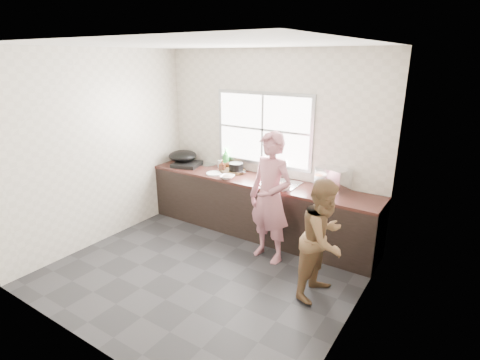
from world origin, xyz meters
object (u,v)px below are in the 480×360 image
Objects in this scene: plate_food at (214,173)px; bowl_held at (267,185)px; bottle_brown_tall at (222,166)px; burner at (187,164)px; woman at (270,202)px; bottle_brown_short at (227,163)px; pot_lid_left at (193,164)px; cutting_board at (233,171)px; person_side at (323,239)px; glass_jar at (220,164)px; wok at (183,156)px; bottle_green at (226,158)px; dish_rack at (333,179)px; bowl_crabs at (283,188)px; black_pot at (236,168)px; bowl_mince at (227,177)px; pot_lid_right at (208,164)px.

bowl_held is at bearing -4.44° from plate_food.
burner is at bearing -175.22° from bottle_brown_tall.
bottle_brown_short is at bearing 157.81° from woman.
cutting_board is at bearing -1.78° from pot_lid_left.
person_side reaches higher than bowl_held.
burner is (-0.49, -0.25, -0.03)m from glass_jar.
woman is 2.07m from wok.
plate_food is at bearing -9.67° from burner.
person_side is 4.04× the size of bottle_green.
bowl_held is at bearing -23.64° from bottle_green.
woman is at bearing -110.18° from dish_rack.
person_side is (0.88, -0.38, -0.12)m from woman.
pot_lid_left is at bearing -168.47° from glass_jar.
bottle_brown_short reaches higher than glass_jar.
bowl_crabs is at bearing -128.80° from dish_rack.
plate_food is 0.40m from glass_jar.
bowl_held is 0.40× the size of wok.
bowl_held is at bearing -6.56° from burner.
cutting_board is at bearing -160.57° from dish_rack.
pot_lid_left is (-0.68, 0.10, -0.08)m from bottle_brown_tall.
cutting_board is 1.59m from dish_rack.
woman is at bearing -32.41° from cutting_board.
black_pot is 0.89m from pot_lid_left.
pot_lid_left is at bearing -162.25° from dish_rack.
woman is 14.20× the size of glass_jar.
bottle_brown_short is (-2.11, 1.16, 0.26)m from person_side.
cutting_board reaches higher than pot_lid_left.
bowl_crabs reaches higher than bowl_mince.
plate_food is 0.61× the size of dish_rack.
bottle_green is 0.09m from bottle_brown_short.
bowl_mince is 1.84× the size of glass_jar.
wok is at bearing -174.99° from black_pot.
bowl_held is at bearing -24.11° from bottle_brown_short.
bottle_brown_tall is 0.28m from glass_jar.
bottle_brown_tall reaches higher than bowl_crabs.
wok is (-0.95, -0.09, 0.13)m from cutting_board.
woman reaches higher than bowl_held.
woman is 1.28m from plate_food.
dish_rack reaches higher than plate_food.
black_pot is 0.53× the size of burner.
plate_food reaches higher than pot_lid_right.
wok is (-1.07, 0.23, 0.12)m from bowl_mince.
dish_rack is at bearing 5.25° from bottle_brown_tall.
bowl_mince is (0.12, -0.31, 0.01)m from cutting_board.
bowl_held is at bearing -14.56° from bottle_brown_tall.
wok is 0.22m from pot_lid_left.
pot_lid_right is at bearing 169.27° from black_pot.
plate_food is (-0.30, 0.08, -0.02)m from bowl_mince.
glass_jar reaches higher than cutting_board.
cutting_board is 1.43× the size of pot_lid_right.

